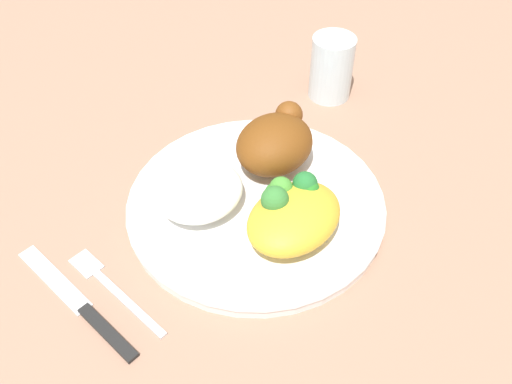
{
  "coord_description": "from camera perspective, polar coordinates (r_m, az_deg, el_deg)",
  "views": [
    {
      "loc": [
        -0.32,
        -0.28,
        0.46
      ],
      "look_at": [
        0.0,
        0.0,
        0.03
      ],
      "focal_mm": 38.52,
      "sensor_mm": 36.0,
      "label": 1
    }
  ],
  "objects": [
    {
      "name": "fork",
      "position": [
        0.58,
        -14.73,
        -9.53
      ],
      "size": [
        0.02,
        0.14,
        0.01
      ],
      "color": "silver",
      "rests_on": "ground_plane"
    },
    {
      "name": "mac_cheese_with_broccoli",
      "position": [
        0.57,
        3.86,
        -2.17
      ],
      "size": [
        0.11,
        0.09,
        0.05
      ],
      "color": "gold",
      "rests_on": "plate"
    },
    {
      "name": "plate",
      "position": [
        0.62,
        -0.0,
        -1.21
      ],
      "size": [
        0.29,
        0.29,
        0.02
      ],
      "color": "white",
      "rests_on": "ground_plane"
    },
    {
      "name": "rice_pile",
      "position": [
        0.61,
        -5.84,
        0.08
      ],
      "size": [
        0.1,
        0.09,
        0.03
      ],
      "primitive_type": "ellipsoid",
      "color": "white",
      "rests_on": "plate"
    },
    {
      "name": "water_glass",
      "position": [
        0.78,
        7.85,
        12.68
      ],
      "size": [
        0.06,
        0.06,
        0.09
      ],
      "primitive_type": "cylinder",
      "color": "silver",
      "rests_on": "ground_plane"
    },
    {
      "name": "roasted_chicken",
      "position": [
        0.64,
        2.04,
        5.2
      ],
      "size": [
        0.11,
        0.08,
        0.06
      ],
      "color": "brown",
      "rests_on": "plate"
    },
    {
      "name": "knife",
      "position": [
        0.57,
        -17.26,
        -11.61
      ],
      "size": [
        0.02,
        0.19,
        0.01
      ],
      "color": "black",
      "rests_on": "ground_plane"
    },
    {
      "name": "ground_plane",
      "position": [
        0.63,
        -0.0,
        -1.81
      ],
      "size": [
        2.0,
        2.0,
        0.0
      ],
      "primitive_type": "plane",
      "color": "#9A725C"
    }
  ]
}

